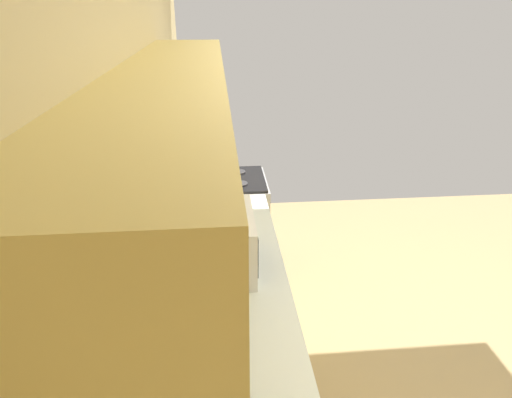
{
  "coord_description": "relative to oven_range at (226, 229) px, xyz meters",
  "views": [
    {
      "loc": [
        -1.67,
        1.27,
        2.24
      ],
      "look_at": [
        0.02,
        1.12,
        1.46
      ],
      "focal_mm": 30.27,
      "sensor_mm": 36.0,
      "label": 1
    }
  ],
  "objects": [
    {
      "name": "microwave",
      "position": [
        -1.25,
        0.05,
        0.6
      ],
      "size": [
        0.5,
        0.36,
        0.32
      ],
      "color": "white",
      "rests_on": "counter_run"
    },
    {
      "name": "wall_back",
      "position": [
        -1.58,
        0.4,
        0.94
      ],
      "size": [
        3.97,
        0.12,
        2.82
      ],
      "primitive_type": "cube",
      "color": "beige",
      "rests_on": "ground_plane"
    },
    {
      "name": "oven_range",
      "position": [
        0.0,
        0.0,
        0.0
      ],
      "size": [
        0.59,
        0.69,
        1.1
      ],
      "color": "#B7BABF",
      "rests_on": "ground_plane"
    },
    {
      "name": "bowl",
      "position": [
        -0.8,
        -0.06,
        0.47
      ],
      "size": [
        0.13,
        0.13,
        0.05
      ],
      "color": "silver",
      "rests_on": "counter_run"
    },
    {
      "name": "upper_cabinets",
      "position": [
        -1.89,
        0.18,
        1.29
      ],
      "size": [
        2.07,
        0.32,
        0.59
      ],
      "color": "#F3DB82"
    }
  ]
}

